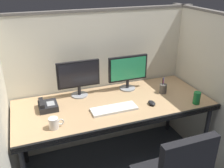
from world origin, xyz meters
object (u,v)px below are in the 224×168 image
(computer_mouse, at_px, (152,103))
(keyboard_main, at_px, (114,109))
(monitor_left, at_px, (79,76))
(monitor_right, at_px, (128,70))
(coffee_mug, at_px, (54,123))
(desk_phone, at_px, (47,106))
(pen_cup, at_px, (163,88))
(desk, at_px, (114,108))
(soda_can, at_px, (197,98))

(computer_mouse, bearing_deg, keyboard_main, 175.37)
(monitor_left, relative_size, monitor_right, 1.00)
(keyboard_main, height_order, computer_mouse, computer_mouse)
(coffee_mug, bearing_deg, desk_phone, 92.16)
(monitor_left, bearing_deg, computer_mouse, -35.23)
(monitor_right, bearing_deg, desk_phone, -170.64)
(coffee_mug, bearing_deg, pen_cup, 12.67)
(desk, height_order, keyboard_main, keyboard_main)
(desk_phone, relative_size, pen_cup, 1.13)
(coffee_mug, xyz_separation_m, pen_cup, (1.17, 0.26, 0.00))
(monitor_right, xyz_separation_m, desk_phone, (-0.87, -0.14, -0.18))
(desk, distance_m, keyboard_main, 0.14)
(keyboard_main, height_order, soda_can, soda_can)
(coffee_mug, bearing_deg, computer_mouse, 4.53)
(keyboard_main, height_order, pen_cup, pen_cup)
(keyboard_main, relative_size, pen_cup, 2.55)
(monitor_left, bearing_deg, coffee_mug, -123.47)
(monitor_right, relative_size, soda_can, 3.52)
(keyboard_main, height_order, coffee_mug, coffee_mug)
(keyboard_main, bearing_deg, computer_mouse, -4.63)
(desk, xyz_separation_m, coffee_mug, (-0.61, -0.22, 0.10))
(monitor_right, distance_m, keyboard_main, 0.52)
(monitor_left, distance_m, monitor_right, 0.53)
(desk_phone, height_order, pen_cup, pen_cup)
(soda_can, bearing_deg, pen_cup, 119.06)
(computer_mouse, height_order, soda_can, soda_can)
(computer_mouse, xyz_separation_m, coffee_mug, (-0.94, -0.07, 0.03))
(desk, relative_size, pen_cup, 11.26)
(desk, xyz_separation_m, desk_phone, (-0.62, 0.11, 0.08))
(desk, bearing_deg, computer_mouse, -24.24)
(monitor_right, distance_m, soda_can, 0.75)
(desk, distance_m, desk_phone, 0.64)
(computer_mouse, distance_m, soda_can, 0.44)
(desk_phone, height_order, soda_can, soda_can)
(monitor_right, height_order, pen_cup, monitor_right)
(monitor_left, height_order, computer_mouse, monitor_left)
(computer_mouse, distance_m, pen_cup, 0.30)
(desk, relative_size, keyboard_main, 4.42)
(computer_mouse, bearing_deg, desk_phone, 164.52)
(computer_mouse, xyz_separation_m, soda_can, (0.41, -0.13, 0.04))
(monitor_right, height_order, computer_mouse, monitor_right)
(monitor_left, xyz_separation_m, pen_cup, (0.84, -0.24, -0.17))
(monitor_left, distance_m, soda_can, 1.17)
(desk_phone, xyz_separation_m, coffee_mug, (0.01, -0.34, 0.01))
(keyboard_main, bearing_deg, monitor_right, 51.61)
(monitor_left, bearing_deg, monitor_right, -2.24)
(coffee_mug, xyz_separation_m, soda_can, (1.35, -0.06, 0.01))
(monitor_right, height_order, keyboard_main, monitor_right)
(monitor_right, bearing_deg, pen_cup, -34.83)
(computer_mouse, height_order, pen_cup, pen_cup)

